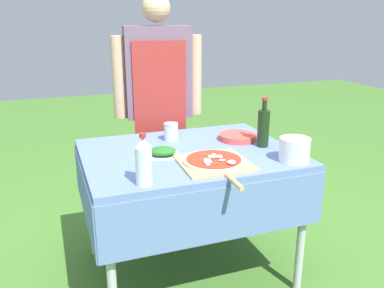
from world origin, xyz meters
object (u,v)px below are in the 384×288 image
object	(u,v)px
herb_container	(163,152)
mixing_tub	(295,150)
person_cook	(158,95)
plate_stack	(238,137)
oil_bottle	(263,127)
water_bottle	(144,161)
prep_table	(188,166)
pizza_on_peel	(214,162)
sauce_jar	(171,133)

from	to	relation	value
herb_container	mixing_tub	size ratio (longest dim) A/B	1.18
person_cook	plate_stack	size ratio (longest dim) A/B	6.94
herb_container	mixing_tub	world-z (taller)	mixing_tub
herb_container	oil_bottle	bearing A→B (deg)	-2.45
oil_bottle	mixing_tub	xyz separation A→B (m)	(0.03, -0.27, -0.05)
water_bottle	herb_container	size ratio (longest dim) A/B	1.27
prep_table	plate_stack	world-z (taller)	plate_stack
oil_bottle	pizza_on_peel	bearing A→B (deg)	-154.22
plate_stack	sauce_jar	distance (m)	0.40
plate_stack	person_cook	bearing A→B (deg)	121.36
prep_table	person_cook	world-z (taller)	person_cook
pizza_on_peel	herb_container	bearing A→B (deg)	137.17
water_bottle	mixing_tub	distance (m)	0.80
pizza_on_peel	oil_bottle	world-z (taller)	oil_bottle
person_cook	pizza_on_peel	distance (m)	0.92
water_bottle	plate_stack	xyz separation A→B (m)	(0.69, 0.48, -0.09)
prep_table	water_bottle	world-z (taller)	water_bottle
water_bottle	herb_container	world-z (taller)	water_bottle
oil_bottle	herb_container	distance (m)	0.59
herb_container	sauce_jar	bearing A→B (deg)	64.45
person_cook	oil_bottle	xyz separation A→B (m)	(0.42, -0.72, -0.08)
prep_table	mixing_tub	bearing A→B (deg)	-36.01
oil_bottle	plate_stack	size ratio (longest dim) A/B	1.22
plate_stack	prep_table	bearing A→B (deg)	-163.46
herb_container	sauce_jar	xyz separation A→B (m)	(0.13, 0.27, 0.02)
water_bottle	mixing_tub	bearing A→B (deg)	2.56
person_cook	mixing_tub	distance (m)	1.10
oil_bottle	herb_container	size ratio (longest dim) A/B	1.53
mixing_tub	herb_container	bearing A→B (deg)	154.11
herb_container	sauce_jar	size ratio (longest dim) A/B	1.76
oil_bottle	mixing_tub	world-z (taller)	oil_bottle
person_cook	plate_stack	world-z (taller)	person_cook
mixing_tub	sauce_jar	distance (m)	0.75
oil_bottle	prep_table	bearing A→B (deg)	172.01
prep_table	person_cook	xyz separation A→B (m)	(0.02, 0.66, 0.28)
oil_bottle	plate_stack	xyz separation A→B (m)	(-0.08, 0.17, -0.10)
herb_container	prep_table	bearing A→B (deg)	12.77
herb_container	sauce_jar	distance (m)	0.30
pizza_on_peel	oil_bottle	bearing A→B (deg)	27.71
herb_container	plate_stack	distance (m)	0.53
person_cook	pizza_on_peel	xyz separation A→B (m)	(0.04, -0.90, -0.18)
prep_table	plate_stack	distance (m)	0.38
prep_table	pizza_on_peel	distance (m)	0.27
person_cook	oil_bottle	size ratio (longest dim) A/B	5.68
oil_bottle	water_bottle	bearing A→B (deg)	-158.09
person_cook	water_bottle	bearing A→B (deg)	77.74
oil_bottle	water_bottle	world-z (taller)	oil_bottle
pizza_on_peel	mixing_tub	distance (m)	0.42
prep_table	oil_bottle	distance (m)	0.48
oil_bottle	mixing_tub	distance (m)	0.28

